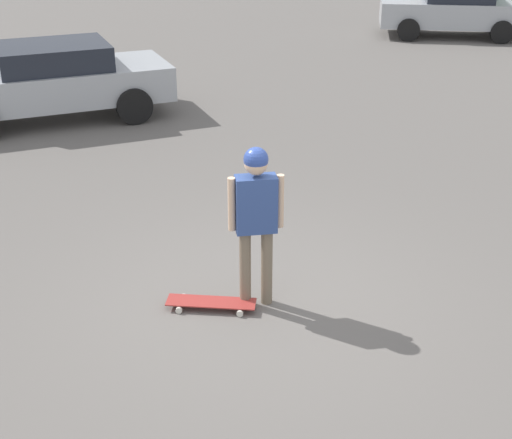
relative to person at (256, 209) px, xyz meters
name	(u,v)px	position (x,y,z in m)	size (l,w,h in m)	color
ground_plane	(256,303)	(0.00, 0.00, -1.08)	(220.00, 220.00, 0.00)	slate
person	(256,209)	(0.00, 0.00, 0.00)	(0.55, 0.27, 1.71)	#7A6B56
skateboard	(211,302)	(0.47, -0.06, -1.01)	(0.93, 0.59, 0.08)	#A5332D
car_parked_near	(51,80)	(1.42, -7.25, -0.36)	(4.35, 2.09, 1.37)	#ADB2B7
car_parked_far	(454,9)	(-9.86, -11.62, -0.34)	(4.35, 3.32, 1.44)	#ADB2B7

